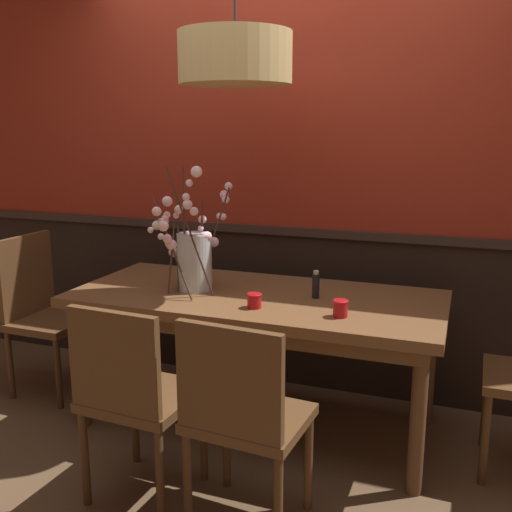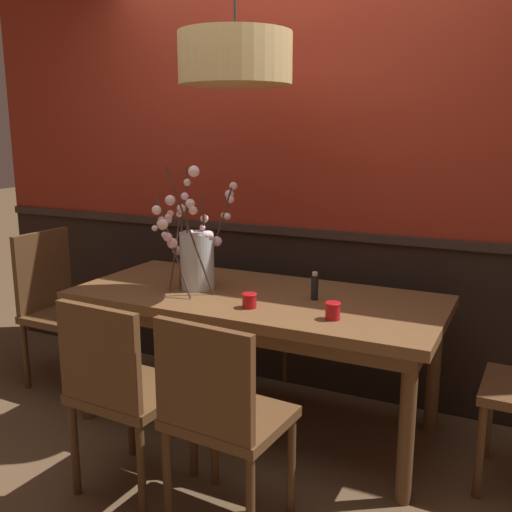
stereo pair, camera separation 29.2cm
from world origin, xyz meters
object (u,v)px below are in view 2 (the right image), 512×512
at_px(chair_near_side_left, 121,386).
at_px(candle_holder_nearer_edge, 333,311).
at_px(candle_holder_nearer_center, 249,300).
at_px(condiment_bottle, 315,287).
at_px(pendant_lamp, 235,59).
at_px(vase_with_blossoms, 195,255).
at_px(dining_table, 256,309).
at_px(chair_head_west_end, 58,300).
at_px(chair_near_side_right, 220,411).
at_px(chair_far_side_left, 274,291).

bearing_deg(chair_near_side_left, candle_holder_nearer_edge, 38.58).
bearing_deg(chair_near_side_left, candle_holder_nearer_center, 61.09).
bearing_deg(condiment_bottle, pendant_lamp, -169.51).
bearing_deg(candle_holder_nearer_center, pendant_lamp, 131.50).
bearing_deg(vase_with_blossoms, dining_table, 6.73).
distance_m(dining_table, chair_head_west_end, 1.40).
height_order(candle_holder_nearer_center, candle_holder_nearer_edge, candle_holder_nearer_edge).
bearing_deg(chair_near_side_right, chair_head_west_end, 153.47).
bearing_deg(vase_with_blossoms, chair_near_side_left, -82.98).
relative_size(vase_with_blossoms, pendant_lamp, 0.68).
height_order(dining_table, candle_holder_nearer_edge, candle_holder_nearer_edge).
xyz_separation_m(chair_head_west_end, pendant_lamp, (1.30, -0.02, 1.40)).
xyz_separation_m(dining_table, candle_holder_nearer_center, (0.08, -0.23, 0.12)).
distance_m(candle_holder_nearer_center, candle_holder_nearer_edge, 0.42).
xyz_separation_m(chair_far_side_left, candle_holder_nearer_edge, (0.77, -1.06, 0.27)).
bearing_deg(chair_far_side_left, chair_near_side_right, -72.78).
height_order(dining_table, chair_near_side_left, chair_near_side_left).
relative_size(candle_holder_nearer_center, candle_holder_nearer_edge, 0.93).
bearing_deg(pendant_lamp, candle_holder_nearer_edge, -17.33).
distance_m(chair_far_side_left, condiment_bottle, 1.03).
bearing_deg(vase_with_blossoms, candle_holder_nearer_edge, -12.31).
bearing_deg(candle_holder_nearer_edge, chair_far_side_left, 125.95).
height_order(chair_near_side_right, chair_head_west_end, chair_head_west_end).
height_order(chair_head_west_end, condiment_bottle, chair_head_west_end).
relative_size(dining_table, condiment_bottle, 13.38).
bearing_deg(chair_head_west_end, chair_near_side_left, -35.03).
distance_m(chair_far_side_left, vase_with_blossoms, 0.97).
relative_size(candle_holder_nearer_center, condiment_bottle, 0.52).
bearing_deg(condiment_bottle, candle_holder_nearer_center, -131.63).
bearing_deg(pendant_lamp, chair_near_side_left, -101.26).
bearing_deg(candle_holder_nearer_center, chair_near_side_right, -74.01).
bearing_deg(candle_holder_nearer_edge, chair_near_side_left, -141.42).
bearing_deg(pendant_lamp, chair_near_side_right, -66.73).
relative_size(chair_near_side_right, condiment_bottle, 6.21).
xyz_separation_m(chair_far_side_left, candle_holder_nearer_center, (0.34, -1.06, 0.26)).
bearing_deg(candle_holder_nearer_edge, chair_head_west_end, 173.81).
bearing_deg(chair_near_side_right, vase_with_blossoms, 126.70).
distance_m(dining_table, vase_with_blossoms, 0.44).
bearing_deg(chair_head_west_end, condiment_bottle, 1.86).
xyz_separation_m(candle_holder_nearer_edge, pendant_lamp, (-0.59, 0.18, 1.14)).
distance_m(chair_head_west_end, candle_holder_nearer_edge, 1.92).
xyz_separation_m(dining_table, chair_far_side_left, (-0.27, 0.83, -0.14)).
height_order(condiment_bottle, pendant_lamp, pendant_lamp).
distance_m(dining_table, candle_holder_nearer_edge, 0.56).
distance_m(dining_table, pendant_lamp, 1.27).
relative_size(dining_table, chair_near_side_right, 2.15).
relative_size(dining_table, pendant_lamp, 1.95).
bearing_deg(chair_near_side_left, chair_far_side_left, 90.64).
height_order(chair_far_side_left, vase_with_blossoms, vase_with_blossoms).
bearing_deg(chair_head_west_end, pendant_lamp, -0.89).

